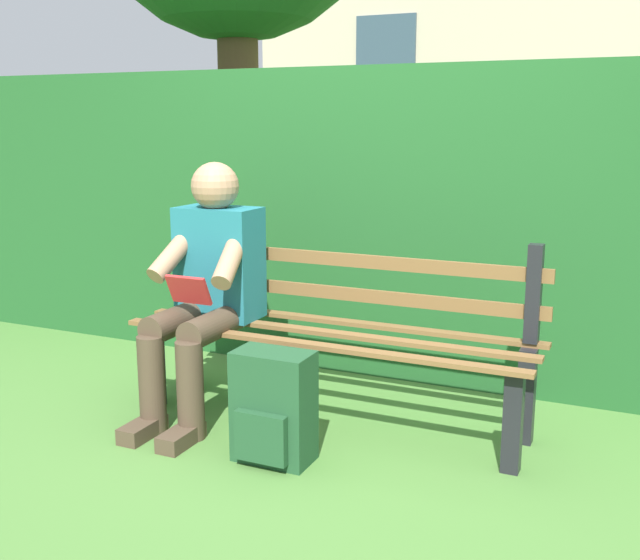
{
  "coord_description": "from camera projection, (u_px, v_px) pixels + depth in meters",
  "views": [
    {
      "loc": [
        -1.3,
        2.96,
        1.35
      ],
      "look_at": [
        0.0,
        0.1,
        0.68
      ],
      "focal_mm": 42.5,
      "sensor_mm": 36.0,
      "label": 1
    }
  ],
  "objects": [
    {
      "name": "backpack",
      "position": [
        273.0,
        408.0,
        3.02
      ],
      "size": [
        0.31,
        0.25,
        0.45
      ],
      "color": "#1E4728",
      "rests_on": "ground"
    },
    {
      "name": "person_seated",
      "position": [
        206.0,
        284.0,
        3.46
      ],
      "size": [
        0.44,
        0.73,
        1.16
      ],
      "color": "#1E6672",
      "rests_on": "ground"
    },
    {
      "name": "ground",
      "position": [
        329.0,
        423.0,
        3.44
      ],
      "size": [
        60.0,
        60.0,
        0.0
      ],
      "primitive_type": "plane",
      "color": "#477533"
    },
    {
      "name": "hedge_backdrop",
      "position": [
        333.0,
        208.0,
        4.41
      ],
      "size": [
        6.31,
        0.87,
        1.73
      ],
      "color": "#1E5123",
      "rests_on": "ground"
    },
    {
      "name": "park_bench",
      "position": [
        335.0,
        331.0,
        3.41
      ],
      "size": [
        1.85,
        0.46,
        0.85
      ],
      "color": "black",
      "rests_on": "ground"
    }
  ]
}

